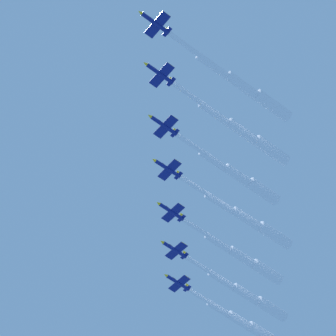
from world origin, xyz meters
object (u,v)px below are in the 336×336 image
(jet_port_mid, at_px, (248,219))
(jet_port_outer, at_px, (247,295))
(jet_starboard_inner, at_px, (238,176))
(jet_starboard_outer, at_px, (239,320))
(jet_starboard_mid, at_px, (243,257))
(jet_port_inner, at_px, (244,132))
(jet_lead, at_px, (243,86))

(jet_port_mid, height_order, jet_port_outer, jet_port_outer)
(jet_starboard_inner, distance_m, jet_starboard_outer, 57.92)
(jet_port_outer, bearing_deg, jet_starboard_inner, -104.81)
(jet_starboard_mid, height_order, jet_port_outer, jet_port_outer)
(jet_port_inner, relative_size, jet_port_mid, 0.99)
(jet_port_inner, xyz_separation_m, jet_starboard_inner, (0.76, 12.91, -2.56))
(jet_starboard_mid, xyz_separation_m, jet_port_outer, (4.46, 14.89, 0.65))
(jet_port_inner, height_order, jet_starboard_outer, jet_starboard_outer)
(jet_starboard_outer, bearing_deg, jet_port_inner, -100.16)
(jet_starboard_inner, distance_m, jet_port_outer, 45.46)
(jet_starboard_mid, relative_size, jet_port_outer, 0.96)
(jet_lead, height_order, jet_starboard_mid, jet_lead)
(jet_starboard_inner, relative_size, jet_starboard_outer, 1.04)
(jet_starboard_outer, bearing_deg, jet_port_mid, -97.82)
(jet_port_mid, height_order, jet_starboard_outer, jet_starboard_outer)
(jet_lead, bearing_deg, jet_port_mid, 77.11)
(jet_starboard_outer, bearing_deg, jet_lead, -100.40)
(jet_starboard_inner, height_order, jet_port_outer, jet_port_outer)
(jet_port_inner, xyz_separation_m, jet_port_mid, (6.78, 28.12, -1.63))
(jet_port_inner, height_order, jet_starboard_inner, jet_port_inner)
(jet_port_inner, height_order, jet_port_mid, jet_port_inner)
(jet_lead, relative_size, jet_starboard_inner, 1.10)
(jet_lead, distance_m, jet_starboard_inner, 27.48)
(jet_lead, relative_size, jet_port_mid, 1.00)
(jet_starboard_inner, relative_size, jet_starboard_mid, 0.97)
(jet_lead, relative_size, jet_port_inner, 1.01)
(jet_port_mid, distance_m, jet_starboard_outer, 41.86)
(jet_port_inner, distance_m, jet_port_mid, 28.97)
(jet_port_outer, distance_m, jet_starboard_outer, 12.86)
(jet_starboard_mid, bearing_deg, jet_starboard_inner, -103.85)
(jet_starboard_inner, height_order, jet_port_mid, jet_port_mid)
(jet_port_inner, bearing_deg, jet_port_mid, 76.44)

